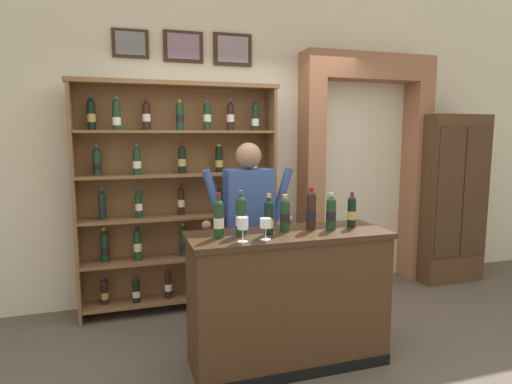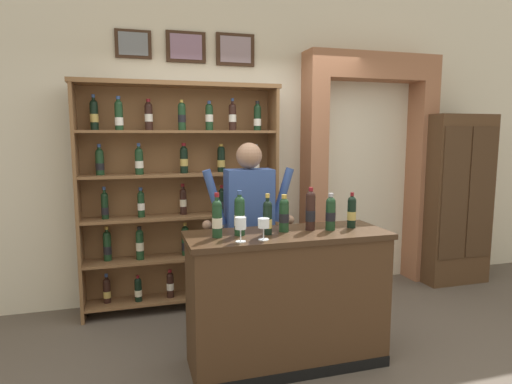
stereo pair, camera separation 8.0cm
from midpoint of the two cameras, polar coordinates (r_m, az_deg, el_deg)
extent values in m
cube|color=brown|center=(3.52, 4.73, -21.62)|extent=(14.00, 14.00, 0.02)
cube|color=beige|center=(4.63, -2.37, 7.72)|extent=(12.00, 0.16, 3.43)
cube|color=#382316|center=(4.48, -15.35, 18.29)|extent=(0.34, 0.02, 0.26)
cube|color=slate|center=(4.47, -15.35, 18.33)|extent=(0.27, 0.01, 0.21)
cube|color=#382316|center=(4.52, -8.69, 18.37)|extent=(0.39, 0.02, 0.30)
cube|color=gray|center=(4.51, -8.66, 18.41)|extent=(0.31, 0.01, 0.24)
cube|color=#382316|center=(4.62, -2.21, 18.23)|extent=(0.40, 0.02, 0.32)
cube|color=gray|center=(4.60, -2.17, 18.26)|extent=(0.32, 0.01, 0.26)
cube|color=brown|center=(4.20, -21.90, -1.37)|extent=(0.03, 0.30, 2.18)
cube|color=brown|center=(4.42, 2.73, -0.40)|extent=(0.03, 0.30, 2.18)
cube|color=brown|center=(4.35, -9.50, -0.63)|extent=(1.88, 0.02, 2.18)
cube|color=brown|center=(4.46, -8.99, -13.43)|extent=(1.82, 0.29, 0.03)
cylinder|color=black|center=(4.41, -18.54, -12.43)|extent=(0.07, 0.07, 0.20)
sphere|color=black|center=(4.38, -18.60, -11.14)|extent=(0.07, 0.07, 0.07)
cylinder|color=black|center=(4.37, -18.62, -10.72)|extent=(0.03, 0.03, 0.08)
cylinder|color=navy|center=(4.36, -18.63, -10.36)|extent=(0.03, 0.03, 0.03)
cylinder|color=tan|center=(4.42, -18.53, -12.67)|extent=(0.07, 0.07, 0.06)
cylinder|color=black|center=(4.36, -14.73, -12.55)|extent=(0.07, 0.07, 0.19)
sphere|color=black|center=(4.33, -14.78, -11.29)|extent=(0.07, 0.07, 0.07)
cylinder|color=black|center=(4.32, -14.79, -10.99)|extent=(0.02, 0.02, 0.06)
cylinder|color=maroon|center=(4.32, -14.80, -10.76)|extent=(0.03, 0.03, 0.03)
cylinder|color=beige|center=(4.37, -14.73, -12.73)|extent=(0.07, 0.07, 0.06)
cylinder|color=black|center=(4.39, -10.71, -12.16)|extent=(0.07, 0.07, 0.21)
sphere|color=black|center=(4.35, -10.75, -10.77)|extent=(0.07, 0.07, 0.07)
cylinder|color=black|center=(4.35, -10.76, -10.46)|extent=(0.03, 0.03, 0.06)
cylinder|color=maroon|center=(4.34, -10.76, -10.19)|extent=(0.04, 0.04, 0.03)
cylinder|color=silver|center=(4.39, -10.71, -12.13)|extent=(0.07, 0.07, 0.07)
cylinder|color=black|center=(4.46, -6.81, -11.81)|extent=(0.07, 0.07, 0.21)
sphere|color=black|center=(4.42, -6.83, -10.48)|extent=(0.07, 0.07, 0.07)
cylinder|color=black|center=(4.41, -6.83, -10.10)|extent=(0.03, 0.03, 0.07)
cylinder|color=#B79338|center=(4.40, -6.84, -9.77)|extent=(0.03, 0.03, 0.03)
cylinder|color=tan|center=(4.45, -6.81, -11.75)|extent=(0.07, 0.07, 0.07)
cylinder|color=black|center=(4.52, -3.05, -11.58)|extent=(0.07, 0.07, 0.19)
sphere|color=black|center=(4.48, -3.06, -10.34)|extent=(0.07, 0.07, 0.07)
cylinder|color=black|center=(4.47, -3.07, -9.97)|extent=(0.03, 0.03, 0.07)
cylinder|color=black|center=(4.47, -3.07, -9.66)|extent=(0.03, 0.03, 0.03)
cylinder|color=silver|center=(4.52, -3.05, -11.60)|extent=(0.07, 0.07, 0.06)
cylinder|color=black|center=(4.58, 0.01, -11.25)|extent=(0.07, 0.07, 0.20)
sphere|color=black|center=(4.55, 0.01, -9.98)|extent=(0.07, 0.07, 0.07)
cylinder|color=black|center=(4.54, 0.01, -9.67)|extent=(0.03, 0.03, 0.06)
cylinder|color=maroon|center=(4.53, 0.01, -9.40)|extent=(0.04, 0.04, 0.03)
cylinder|color=silver|center=(4.59, 0.01, -11.60)|extent=(0.07, 0.07, 0.06)
cube|color=brown|center=(4.33, -9.10, -8.43)|extent=(1.82, 0.29, 0.02)
cylinder|color=#19381E|center=(4.30, -18.48, -7.01)|extent=(0.07, 0.07, 0.24)
sphere|color=#19381E|center=(4.27, -18.56, -5.38)|extent=(0.07, 0.07, 0.07)
cylinder|color=#19381E|center=(4.26, -18.58, -4.93)|extent=(0.03, 0.03, 0.08)
cylinder|color=#B79338|center=(4.26, -18.59, -4.53)|extent=(0.03, 0.03, 0.03)
cylinder|color=black|center=(4.31, -18.47, -7.28)|extent=(0.07, 0.07, 0.08)
cylinder|color=#19381E|center=(4.25, -14.53, -6.99)|extent=(0.07, 0.07, 0.24)
sphere|color=#19381E|center=(4.22, -14.59, -5.29)|extent=(0.07, 0.07, 0.07)
cylinder|color=#19381E|center=(4.22, -14.60, -4.93)|extent=(0.04, 0.04, 0.07)
cylinder|color=black|center=(4.21, -14.61, -4.61)|extent=(0.04, 0.04, 0.03)
cylinder|color=beige|center=(4.25, -14.53, -6.95)|extent=(0.07, 0.07, 0.08)
cylinder|color=#19381E|center=(4.31, -8.76, -6.63)|extent=(0.07, 0.07, 0.25)
sphere|color=#19381E|center=(4.28, -8.80, -4.96)|extent=(0.07, 0.07, 0.07)
cylinder|color=#19381E|center=(4.27, -8.81, -4.55)|extent=(0.03, 0.03, 0.07)
cylinder|color=#B79338|center=(4.27, -8.81, -4.20)|extent=(0.03, 0.03, 0.03)
cylinder|color=black|center=(4.32, -8.75, -7.09)|extent=(0.07, 0.07, 0.08)
cylinder|color=#19381E|center=(4.35, -3.93, -6.58)|extent=(0.07, 0.07, 0.23)
sphere|color=#19381E|center=(4.32, -3.94, -5.06)|extent=(0.07, 0.07, 0.07)
cylinder|color=#19381E|center=(4.31, -3.95, -4.74)|extent=(0.03, 0.03, 0.06)
cylinder|color=#99999E|center=(4.31, -3.95, -4.47)|extent=(0.03, 0.03, 0.03)
cylinder|color=silver|center=(4.35, -3.93, -6.56)|extent=(0.07, 0.07, 0.07)
cylinder|color=black|center=(4.41, 0.46, -6.25)|extent=(0.07, 0.07, 0.24)
sphere|color=black|center=(4.38, 0.46, -4.64)|extent=(0.07, 0.07, 0.07)
cylinder|color=black|center=(4.37, 0.46, -4.26)|extent=(0.03, 0.03, 0.07)
cylinder|color=navy|center=(4.37, 0.46, -3.93)|extent=(0.04, 0.04, 0.03)
cylinder|color=beige|center=(4.41, 0.46, -6.42)|extent=(0.07, 0.07, 0.08)
cube|color=brown|center=(4.24, -9.22, -3.16)|extent=(1.82, 0.29, 0.02)
cylinder|color=black|center=(4.19, -18.77, -1.96)|extent=(0.06, 0.06, 0.21)
sphere|color=black|center=(4.17, -18.84, -0.47)|extent=(0.06, 0.06, 0.06)
cylinder|color=black|center=(4.17, -18.86, 0.03)|extent=(0.03, 0.03, 0.08)
cylinder|color=navy|center=(4.16, -18.88, 0.47)|extent=(0.03, 0.03, 0.03)
cylinder|color=black|center=(4.19, -18.76, -2.38)|extent=(0.07, 0.07, 0.07)
cylinder|color=#19381E|center=(4.19, -14.37, -1.84)|extent=(0.06, 0.06, 0.20)
sphere|color=#19381E|center=(4.17, -14.42, -0.36)|extent=(0.06, 0.06, 0.06)
cylinder|color=#19381E|center=(4.17, -14.43, 0.04)|extent=(0.03, 0.03, 0.07)
cylinder|color=navy|center=(4.16, -14.44, 0.40)|extent=(0.03, 0.03, 0.03)
cylinder|color=silver|center=(4.19, -14.37, -1.86)|extent=(0.07, 0.07, 0.07)
cylinder|color=black|center=(4.24, -9.04, -1.49)|extent=(0.06, 0.06, 0.22)
sphere|color=black|center=(4.23, -9.07, 0.03)|extent=(0.06, 0.06, 0.06)
cylinder|color=black|center=(4.22, -9.08, 0.49)|extent=(0.03, 0.03, 0.08)
cylinder|color=maroon|center=(4.22, -9.09, 0.91)|extent=(0.03, 0.03, 0.03)
cylinder|color=beige|center=(4.24, -9.04, -1.43)|extent=(0.07, 0.07, 0.07)
cylinder|color=black|center=(4.26, -4.00, -1.45)|extent=(0.06, 0.06, 0.20)
sphere|color=black|center=(4.24, -4.01, -0.02)|extent=(0.06, 0.06, 0.06)
cylinder|color=black|center=(4.24, -4.02, 0.39)|extent=(0.03, 0.03, 0.07)
cylinder|color=maroon|center=(4.24, -4.02, 0.72)|extent=(0.03, 0.03, 0.03)
cylinder|color=black|center=(4.26, -4.00, -1.67)|extent=(0.07, 0.07, 0.07)
cylinder|color=black|center=(4.34, -0.02, -1.23)|extent=(0.06, 0.06, 0.21)
sphere|color=black|center=(4.32, -0.02, 0.23)|extent=(0.06, 0.06, 0.06)
cylinder|color=black|center=(4.32, -0.02, 0.52)|extent=(0.03, 0.03, 0.06)
cylinder|color=black|center=(4.32, -0.02, 0.76)|extent=(0.03, 0.03, 0.03)
cylinder|color=silver|center=(4.34, -0.02, -1.32)|extent=(0.07, 0.07, 0.07)
cube|color=brown|center=(4.18, -9.34, 2.29)|extent=(1.82, 0.29, 0.02)
cylinder|color=#19381E|center=(4.16, -19.37, 3.48)|extent=(0.08, 0.08, 0.20)
sphere|color=#19381E|center=(4.16, -19.43, 4.91)|extent=(0.07, 0.07, 0.07)
cylinder|color=#19381E|center=(4.16, -19.45, 5.38)|extent=(0.03, 0.03, 0.08)
cylinder|color=navy|center=(4.16, -19.47, 5.78)|extent=(0.03, 0.03, 0.03)
cylinder|color=black|center=(4.17, -19.35, 3.17)|extent=(0.08, 0.08, 0.06)
cylinder|color=#19381E|center=(4.12, -14.60, 3.66)|extent=(0.08, 0.08, 0.20)
sphere|color=#19381E|center=(4.11, -14.65, 5.15)|extent=(0.07, 0.07, 0.07)
cylinder|color=#19381E|center=(4.11, -14.67, 5.63)|extent=(0.03, 0.03, 0.08)
cylinder|color=navy|center=(4.11, -14.68, 6.04)|extent=(0.03, 0.03, 0.03)
cylinder|color=silver|center=(4.12, -14.60, 3.54)|extent=(0.08, 0.08, 0.07)
cylinder|color=black|center=(4.17, -8.92, 3.91)|extent=(0.08, 0.08, 0.21)
sphere|color=black|center=(4.17, -8.96, 5.45)|extent=(0.07, 0.07, 0.07)
cylinder|color=black|center=(4.17, -8.96, 5.85)|extent=(0.04, 0.04, 0.07)
cylinder|color=maroon|center=(4.16, -8.97, 6.21)|extent=(0.04, 0.04, 0.03)
cylinder|color=tan|center=(4.17, -8.92, 3.88)|extent=(0.08, 0.08, 0.07)
cylinder|color=black|center=(4.27, -4.07, 4.09)|extent=(0.08, 0.08, 0.21)
sphere|color=black|center=(4.27, -4.08, 5.60)|extent=(0.07, 0.07, 0.07)
cylinder|color=black|center=(4.27, -4.09, 5.89)|extent=(0.03, 0.03, 0.06)
cylinder|color=#B79338|center=(4.27, -4.09, 6.13)|extent=(0.04, 0.04, 0.03)
cylinder|color=tan|center=(4.28, -4.07, 3.77)|extent=(0.08, 0.08, 0.07)
cylinder|color=#19381E|center=(4.29, 0.49, 4.02)|extent=(0.08, 0.08, 0.20)
sphere|color=#19381E|center=(4.28, 0.50, 5.43)|extent=(0.07, 0.07, 0.07)
cylinder|color=#19381E|center=(4.28, 0.50, 5.80)|extent=(0.03, 0.03, 0.07)
cylinder|color=#99999E|center=(4.28, 0.50, 6.13)|extent=(0.04, 0.04, 0.03)
cylinder|color=silver|center=(4.29, 0.49, 3.66)|extent=(0.08, 0.08, 0.06)
cube|color=brown|center=(4.16, -9.46, 7.85)|extent=(1.82, 0.29, 0.02)
cylinder|color=black|center=(4.17, -20.03, 9.23)|extent=(0.07, 0.07, 0.23)
sphere|color=black|center=(4.18, -20.10, 10.86)|extent=(0.07, 0.07, 0.07)
cylinder|color=black|center=(4.18, -20.13, 11.36)|extent=(0.03, 0.03, 0.08)
cylinder|color=navy|center=(4.18, -20.15, 11.80)|extent=(0.03, 0.03, 0.03)
cylinder|color=tan|center=(4.17, -20.02, 9.14)|extent=(0.07, 0.07, 0.07)
cylinder|color=#19381E|center=(4.10, -17.07, 9.35)|extent=(0.07, 0.07, 0.22)
sphere|color=#19381E|center=(4.10, -17.14, 10.98)|extent=(0.07, 0.07, 0.07)
cylinder|color=#19381E|center=(4.11, -17.16, 11.41)|extent=(0.03, 0.03, 0.07)
cylinder|color=navy|center=(4.11, -17.17, 11.79)|extent=(0.04, 0.04, 0.03)
cylinder|color=silver|center=(4.10, -17.06, 8.88)|extent=(0.07, 0.07, 0.07)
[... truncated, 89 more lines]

